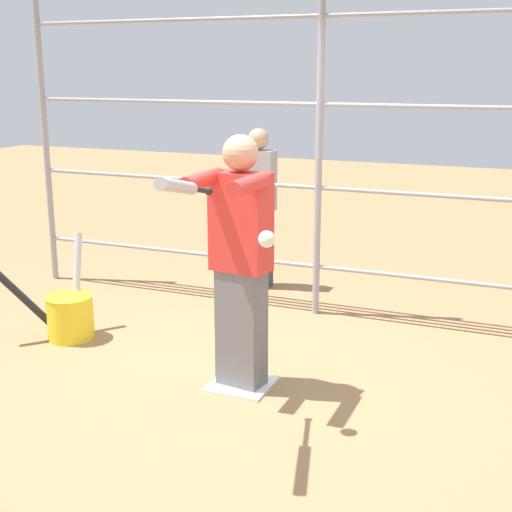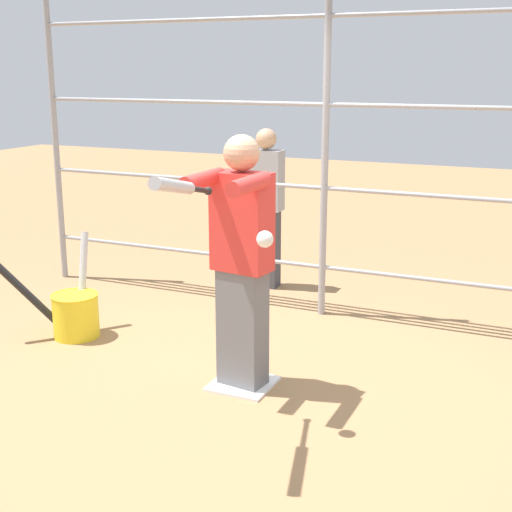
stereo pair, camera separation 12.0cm
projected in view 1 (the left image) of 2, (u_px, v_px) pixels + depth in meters
name	position (u px, v px, depth m)	size (l,w,h in m)	color
ground_plane	(242.00, 385.00, 4.81)	(24.00, 24.00, 0.00)	#9E754C
home_plate	(242.00, 384.00, 4.81)	(0.40, 0.40, 0.02)	white
fence_backstop	(319.00, 147.00, 5.87)	(5.63, 0.06, 2.90)	#939399
batter	(240.00, 256.00, 4.57)	(0.43, 0.60, 1.68)	slate
baseball_bat_swinging	(181.00, 187.00, 3.57)	(0.20, 0.83, 0.22)	black
softball_in_flight	(267.00, 239.00, 3.95)	(0.10, 0.10, 0.10)	white
bat_bucket	(68.00, 314.00, 5.61)	(0.77, 0.72, 0.80)	yellow
bystander_behind_fence	(258.00, 206.00, 6.82)	(0.32, 0.20, 1.54)	#3F3F47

